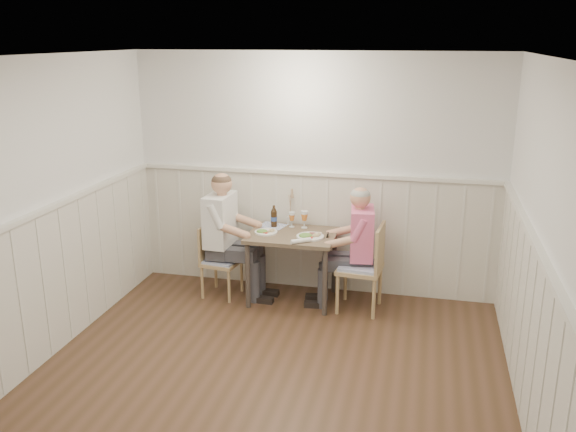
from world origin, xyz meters
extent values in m
plane|color=#49321F|center=(0.00, 0.00, 0.00)|extent=(4.50, 4.50, 0.00)
cube|color=white|center=(0.00, 2.25, 1.30)|extent=(4.00, 0.04, 2.60)
cube|color=white|center=(0.00, -2.25, 1.30)|extent=(4.00, 0.04, 2.60)
cube|color=white|center=(-2.00, 0.00, 1.30)|extent=(0.04, 4.50, 2.60)
cube|color=white|center=(2.00, 0.00, 1.30)|extent=(0.04, 4.50, 2.60)
cube|color=white|center=(0.00, 0.00, 2.59)|extent=(4.00, 4.50, 0.02)
cube|color=silver|center=(0.00, 2.23, 0.65)|extent=(3.98, 0.03, 1.30)
cube|color=silver|center=(-1.99, 0.00, 0.65)|extent=(0.03, 4.48, 1.30)
cube|color=silver|center=(1.99, 0.00, 0.65)|extent=(0.03, 4.48, 1.30)
cube|color=silver|center=(0.00, 2.22, 1.32)|extent=(3.98, 0.06, 0.04)
cube|color=silver|center=(-1.97, 0.00, 1.32)|extent=(0.06, 4.48, 0.04)
cube|color=silver|center=(1.97, 0.00, 1.32)|extent=(0.06, 4.48, 0.04)
cube|color=brown|center=(-0.16, 1.84, 0.73)|extent=(0.91, 0.70, 0.04)
cylinder|color=#3F3833|center=(-0.56, 1.54, 0.35)|extent=(0.05, 0.05, 0.71)
cylinder|color=#3F3833|center=(-0.56, 2.14, 0.35)|extent=(0.05, 0.05, 0.71)
cylinder|color=#3F3833|center=(0.25, 1.54, 0.35)|extent=(0.05, 0.05, 0.71)
cylinder|color=#3F3833|center=(0.25, 2.14, 0.35)|extent=(0.05, 0.05, 0.71)
cube|color=tan|center=(0.57, 1.77, 0.45)|extent=(0.47, 0.47, 0.04)
cube|color=#596EB6|center=(0.57, 1.77, 0.48)|extent=(0.42, 0.42, 0.03)
cube|color=tan|center=(0.77, 1.75, 0.70)|extent=(0.07, 0.44, 0.46)
cylinder|color=tan|center=(0.74, 1.56, 0.21)|extent=(0.04, 0.04, 0.43)
cylinder|color=tan|center=(0.37, 1.59, 0.21)|extent=(0.04, 0.04, 0.43)
cylinder|color=tan|center=(0.77, 1.94, 0.21)|extent=(0.04, 0.04, 0.43)
cylinder|color=tan|center=(0.40, 1.97, 0.21)|extent=(0.04, 0.04, 0.43)
cube|color=tan|center=(-0.93, 1.78, 0.38)|extent=(0.42, 0.42, 0.04)
cube|color=#596EB6|center=(-0.93, 1.78, 0.41)|extent=(0.38, 0.38, 0.03)
cube|color=tan|center=(-1.10, 1.80, 0.60)|extent=(0.07, 0.37, 0.39)
cylinder|color=tan|center=(-1.07, 1.96, 0.18)|extent=(0.03, 0.03, 0.37)
cylinder|color=tan|center=(-0.75, 1.92, 0.18)|extent=(0.03, 0.03, 0.37)
cylinder|color=tan|center=(-1.11, 1.64, 0.18)|extent=(0.03, 0.03, 0.37)
cylinder|color=tan|center=(-0.79, 1.60, 0.18)|extent=(0.03, 0.03, 0.37)
cube|color=#3F3F47|center=(0.55, 1.85, 0.21)|extent=(0.46, 0.43, 0.43)
cube|color=#3F3F47|center=(0.36, 1.83, 0.48)|extent=(0.44, 0.39, 0.12)
cube|color=pink|center=(0.55, 1.85, 0.80)|extent=(0.28, 0.44, 0.52)
sphere|color=tan|center=(0.55, 1.85, 1.18)|extent=(0.21, 0.21, 0.21)
sphere|color=#A5A5A0|center=(0.55, 1.85, 1.21)|extent=(0.20, 0.20, 0.20)
cube|color=black|center=(0.21, 1.81, 0.81)|extent=(0.02, 0.07, 0.12)
cube|color=#3F3F47|center=(-0.92, 1.81, 0.23)|extent=(0.46, 0.42, 0.45)
cube|color=#3F3F47|center=(-0.72, 1.80, 0.52)|extent=(0.44, 0.38, 0.13)
cube|color=white|center=(-0.92, 1.81, 0.85)|extent=(0.26, 0.46, 0.56)
sphere|color=tan|center=(-0.92, 1.81, 1.25)|extent=(0.22, 0.22, 0.22)
sphere|color=#4C3828|center=(-0.92, 1.81, 1.28)|extent=(0.21, 0.21, 0.21)
cylinder|color=white|center=(0.05, 1.76, 0.76)|extent=(0.29, 0.29, 0.02)
ellipsoid|color=#3F722D|center=(0.01, 1.73, 0.80)|extent=(0.14, 0.12, 0.05)
sphere|color=tan|center=(0.12, 1.77, 0.79)|extent=(0.04, 0.04, 0.04)
cube|color=brown|center=(0.07, 1.82, 0.78)|extent=(0.08, 0.05, 0.01)
cylinder|color=white|center=(0.13, 1.82, 0.78)|extent=(0.06, 0.06, 0.03)
cylinder|color=white|center=(-0.43, 1.80, 0.76)|extent=(0.24, 0.24, 0.02)
ellipsoid|color=#3F722D|center=(-0.47, 1.77, 0.79)|extent=(0.12, 0.10, 0.04)
sphere|color=tan|center=(-0.38, 1.81, 0.78)|extent=(0.03, 0.03, 0.03)
cylinder|color=silver|center=(-0.07, 2.06, 0.75)|extent=(0.07, 0.07, 0.01)
cylinder|color=silver|center=(-0.07, 2.06, 0.80)|extent=(0.01, 0.01, 0.08)
cone|color=orange|center=(-0.07, 2.06, 0.87)|extent=(0.08, 0.08, 0.07)
cylinder|color=silver|center=(-0.07, 2.06, 0.92)|extent=(0.08, 0.08, 0.03)
cylinder|color=silver|center=(-0.21, 2.06, 0.75)|extent=(0.06, 0.06, 0.01)
cylinder|color=silver|center=(-0.21, 2.06, 0.79)|extent=(0.01, 0.01, 0.07)
cone|color=orange|center=(-0.21, 2.06, 0.86)|extent=(0.07, 0.07, 0.06)
cylinder|color=silver|center=(-0.21, 2.06, 0.90)|extent=(0.07, 0.07, 0.03)
cylinder|color=black|center=(-0.40, 2.02, 0.84)|extent=(0.07, 0.07, 0.17)
cone|color=black|center=(-0.40, 2.02, 0.95)|extent=(0.07, 0.07, 0.04)
cylinder|color=black|center=(-0.40, 2.02, 0.98)|extent=(0.03, 0.03, 0.03)
cylinder|color=#314E98|center=(-0.40, 2.02, 0.84)|extent=(0.07, 0.07, 0.05)
cylinder|color=white|center=(-0.01, 1.56, 0.77)|extent=(0.20, 0.16, 0.05)
cylinder|color=silver|center=(-0.26, 2.15, 0.79)|extent=(0.05, 0.05, 0.09)
cylinder|color=tan|center=(-0.26, 2.15, 0.95)|extent=(0.03, 0.03, 0.29)
cone|color=tan|center=(-0.26, 2.15, 1.13)|extent=(0.04, 0.04, 0.10)
cube|color=#596EB6|center=(-0.43, 2.05, 0.75)|extent=(0.32, 0.28, 0.01)
camera|label=1|loc=(1.18, -4.08, 2.74)|focal=38.00mm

